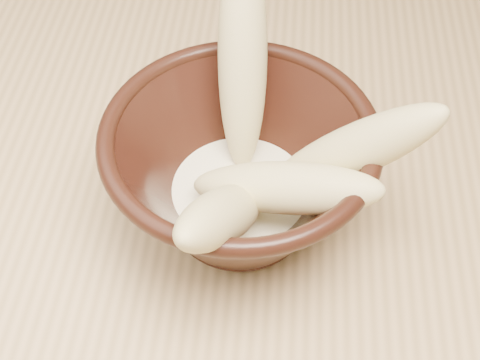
% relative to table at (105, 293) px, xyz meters
% --- Properties ---
extents(table, '(1.20, 0.80, 0.75)m').
position_rel_table_xyz_m(table, '(0.00, 0.00, 0.00)').
color(table, tan).
rests_on(table, ground).
extents(bowl, '(0.21, 0.21, 0.12)m').
position_rel_table_xyz_m(bowl, '(0.12, 0.04, 0.15)').
color(bowl, black).
rests_on(bowl, table).
extents(milk_puddle, '(0.12, 0.12, 0.02)m').
position_rel_table_xyz_m(milk_puddle, '(0.12, 0.04, 0.12)').
color(milk_puddle, '#F5EBC5').
rests_on(milk_puddle, bowl).
extents(banana_upright, '(0.05, 0.13, 0.18)m').
position_rel_table_xyz_m(banana_upright, '(0.12, 0.11, 0.20)').
color(banana_upright, '#D0C67B').
rests_on(banana_upright, bowl).
extents(banana_right, '(0.15, 0.07, 0.15)m').
position_rel_table_xyz_m(banana_right, '(0.21, 0.03, 0.18)').
color(banana_right, '#D0C67B').
rests_on(banana_right, bowl).
extents(banana_across, '(0.16, 0.08, 0.09)m').
position_rel_table_xyz_m(banana_across, '(0.16, 0.01, 0.17)').
color(banana_across, '#D0C67B').
rests_on(banana_across, bowl).
extents(banana_front, '(0.08, 0.15, 0.13)m').
position_rel_table_xyz_m(banana_front, '(0.12, -0.03, 0.17)').
color(banana_front, '#D0C67B').
rests_on(banana_front, bowl).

